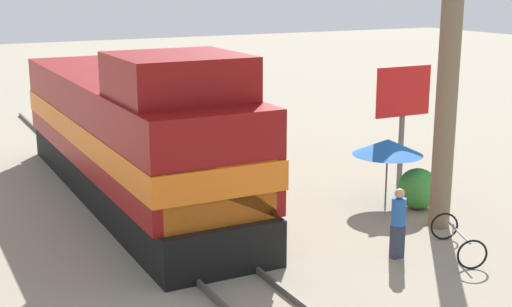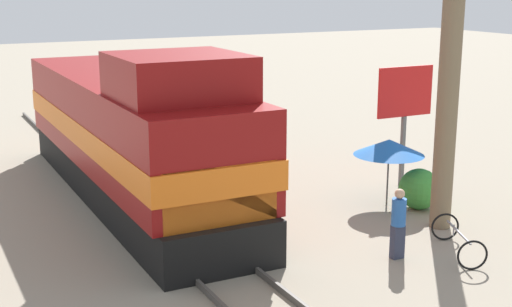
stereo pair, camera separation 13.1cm
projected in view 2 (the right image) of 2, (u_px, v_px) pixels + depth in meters
ground_plane at (178, 236)px, 18.25m from camera, size 120.00×120.00×0.00m
rail_near at (151, 237)px, 17.91m from camera, size 0.08×37.90×0.15m
rail_far at (204, 229)px, 18.54m from camera, size 0.08×37.90×0.15m
locomotive at (134, 135)px, 20.71m from camera, size 3.23×13.72×4.67m
utility_pole at (453, 23)px, 17.66m from camera, size 1.80×0.55×10.63m
vendor_umbrella at (389, 147)px, 20.38m from camera, size 2.03×2.03×1.95m
billboard_sign at (405, 98)px, 22.06m from camera, size 2.02×0.12×3.80m
shrub_cluster at (419, 189)px, 20.27m from camera, size 1.17×1.17×1.17m
person_bystander at (398, 221)px, 16.58m from camera, size 0.34×0.34×1.70m
bicycle at (458, 240)px, 16.94m from camera, size 1.42×2.07×0.71m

